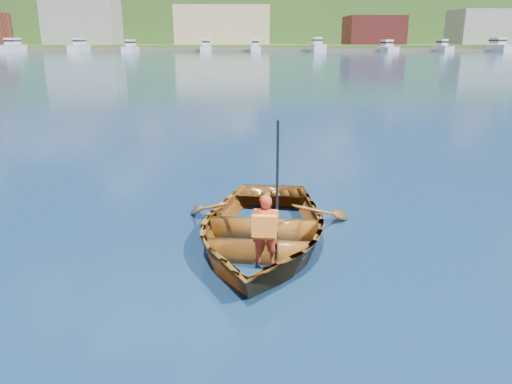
{
  "coord_description": "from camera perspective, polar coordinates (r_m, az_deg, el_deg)",
  "views": [
    {
      "loc": [
        -0.45,
        -7.03,
        3.09
      ],
      "look_at": [
        -0.17,
        0.3,
        0.87
      ],
      "focal_mm": 35.0,
      "sensor_mm": 36.0,
      "label": 1
    }
  ],
  "objects": [
    {
      "name": "hillside_trees",
      "position": [
        249.44,
        10.35,
        19.96
      ],
      "size": [
        275.33,
        87.37,
        24.87
      ],
      "color": "#382314",
      "rests_on": "ground"
    },
    {
      "name": "ground",
      "position": [
        7.69,
        1.38,
        -6.84
      ],
      "size": [
        600.0,
        600.0,
        0.0
      ],
      "color": "#0E1B3C",
      "rests_on": "ground"
    },
    {
      "name": "child_paddler",
      "position": [
        6.88,
        1.08,
        -4.11
      ],
      "size": [
        0.4,
        0.38,
        1.99
      ],
      "color": "red",
      "rests_on": "ground"
    },
    {
      "name": "waterfront_buildings",
      "position": [
        172.25,
        -4.82,
        18.36
      ],
      "size": [
        202.0,
        16.0,
        14.0
      ],
      "color": "brown",
      "rests_on": "ground"
    },
    {
      "name": "dock",
      "position": [
        155.34,
        1.37,
        15.87
      ],
      "size": [
        160.03,
        10.49,
        0.8
      ],
      "color": "brown",
      "rests_on": "ground"
    },
    {
      "name": "marina_yachts",
      "position": [
        150.46,
        0.07,
        16.22
      ],
      "size": [
        144.87,
        13.01,
        4.43
      ],
      "color": "silver",
      "rests_on": "ground"
    },
    {
      "name": "rowboat",
      "position": [
        7.86,
        0.55,
        -4.1
      ],
      "size": [
        3.55,
        4.56,
        0.86
      ],
      "color": "brown",
      "rests_on": "ground"
    },
    {
      "name": "shoreline",
      "position": [
        243.75,
        -2.16,
        18.55
      ],
      "size": [
        400.0,
        140.0,
        22.0
      ],
      "color": "#385720",
      "rests_on": "ground"
    }
  ]
}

